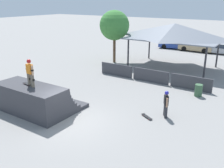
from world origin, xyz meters
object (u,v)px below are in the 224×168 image
Objects in this scene: skater_on_deck at (30,71)px; parked_car_tan at (196,47)px; tree_beside_pavilion at (114,25)px; parked_car_silver at (220,49)px; skateboard_on_deck at (28,84)px; parked_car_blue at (175,44)px; skateboard_on_ground at (147,116)px; trash_bin at (198,90)px; bystander_walking at (166,102)px.

skater_on_deck is 0.37× the size of parked_car_tan.
tree_beside_pavilion is 1.31× the size of parked_car_silver.
parked_car_blue is (0.11, 24.58, -1.15)m from skateboard_on_deck.
skateboard_on_ground is at bearing -80.38° from parked_car_tan.
parked_car_silver is (-1.81, 16.23, 0.18)m from trash_bin.
tree_beside_pavilion is at bearing -107.46° from parked_car_blue.
skateboard_on_deck reaches higher than bystander_walking.
trash_bin is (7.36, 8.22, -2.19)m from skater_on_deck.
bystander_walking reaches higher than skateboard_on_ground.
trash_bin is at bearing -72.63° from parked_car_tan.
skater_on_deck is 1.91× the size of skateboard_on_ground.
skateboard_on_deck reaches higher than parked_car_tan.
skateboard_on_ground is at bearing 96.80° from bystander_walking.
bystander_walking is at bearing -77.79° from parked_car_tan.
trash_bin is 0.20× the size of parked_car_tan.
bystander_walking is 0.37× the size of parked_car_tan.
skater_on_deck reaches higher than skateboard_on_ground.
parked_car_tan is (-3.21, 21.18, 0.54)m from skateboard_on_ground.
parked_car_silver is (-1.13, 20.59, -0.33)m from bystander_walking.
skateboard_on_ground is (6.26, 3.11, -1.69)m from skateboard_on_deck.
parked_car_blue is (-7.00, 20.79, -0.33)m from bystander_walking.
parked_car_tan is at bearing -179.02° from parked_car_silver.
parked_car_silver is at bearing -28.47° from bystander_walking.
parked_car_blue is at bearing 115.06° from trash_bin.
bystander_walking reaches higher than parked_car_blue.
bystander_walking is 0.38× the size of parked_car_silver.
parked_car_silver is at bearing 52.20° from tree_beside_pavilion.
trash_bin is (10.37, -5.20, -3.47)m from tree_beside_pavilion.
parked_car_blue is 2.95m from parked_car_tan.
skateboard_on_ground is 0.99× the size of trash_bin.
tree_beside_pavilion is (-2.58, 13.35, 2.15)m from skateboard_on_deck.
skater_on_deck is 0.29× the size of tree_beside_pavilion.
skateboard_on_deck is at bearing -96.14° from parked_car_tan.
skater_on_deck reaches higher than parked_car_silver.
parked_car_tan is at bearing -20.39° from bystander_walking.
trash_bin is 0.20× the size of parked_car_blue.
skater_on_deck is at bearing -93.26° from parked_car_blue.
bystander_walking is at bearing -44.64° from tree_beside_pavilion.
bystander_walking reaches higher than parked_car_tan.
parked_car_blue is (-7.68, 16.43, 0.18)m from trash_bin.
parked_car_blue and parked_car_tan have the same top height.
tree_beside_pavilion is (-8.83, 10.24, 3.84)m from skateboard_on_ground.
parked_car_tan is 1.03× the size of parked_car_silver.
tree_beside_pavilion reaches higher than parked_car_tan.
skateboard_on_deck is 0.94× the size of trash_bin.
bystander_walking reaches higher than parked_car_silver.
skateboard_on_ground is 22.34m from parked_car_blue.
skater_on_deck is 24.74m from parked_car_blue.
skateboard_on_deck is at bearing 86.44° from bystander_walking.
skateboard_on_deck is 0.50× the size of bystander_walking.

